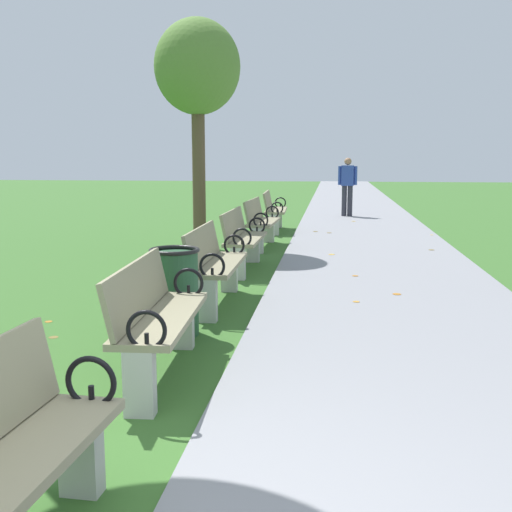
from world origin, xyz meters
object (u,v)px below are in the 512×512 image
(park_bench_5, at_px, (261,222))
(pedestrian_walking, at_px, (347,184))
(park_bench_2, at_px, (157,316))
(park_bench_3, at_px, (215,263))
(park_bench_4, at_px, (243,238))
(trash_bin, at_px, (175,291))
(tree_2, at_px, (197,71))
(park_bench_6, at_px, (274,210))

(park_bench_5, xyz_separation_m, pedestrian_walking, (1.72, 6.23, 0.44))
(park_bench_2, distance_m, park_bench_3, 2.39)
(park_bench_4, bearing_deg, trash_bin, -92.42)
(park_bench_3, bearing_deg, park_bench_4, 90.00)
(park_bench_3, bearing_deg, trash_bin, -96.77)
(tree_2, bearing_deg, park_bench_5, 6.28)
(park_bench_5, distance_m, trash_bin, 5.87)
(park_bench_5, bearing_deg, pedestrian_walking, 74.58)
(park_bench_3, height_order, trash_bin, park_bench_3)
(park_bench_3, distance_m, park_bench_4, 2.24)
(park_bench_3, bearing_deg, pedestrian_walking, 81.00)
(park_bench_2, distance_m, park_bench_4, 4.64)
(park_bench_2, height_order, park_bench_3, same)
(park_bench_5, relative_size, park_bench_6, 1.00)
(park_bench_4, distance_m, park_bench_5, 2.38)
(park_bench_2, xyz_separation_m, tree_2, (-1.14, 6.89, 2.72))
(park_bench_4, bearing_deg, park_bench_6, 90.00)
(tree_2, bearing_deg, pedestrian_walking, 65.81)
(park_bench_2, bearing_deg, trash_bin, 97.29)
(park_bench_2, xyz_separation_m, park_bench_5, (-0.00, 7.02, 0.00))
(park_bench_2, bearing_deg, pedestrian_walking, 82.61)
(park_bench_2, xyz_separation_m, park_bench_6, (-0.00, 9.60, 0.00))
(park_bench_2, bearing_deg, park_bench_3, 90.00)
(tree_2, bearing_deg, park_bench_2, -80.64)
(park_bench_6, bearing_deg, pedestrian_walking, 64.78)
(pedestrian_walking, bearing_deg, park_bench_2, -97.39)
(park_bench_2, relative_size, pedestrian_walking, 1.00)
(park_bench_6, xyz_separation_m, tree_2, (-1.14, -2.71, 2.72))
(park_bench_4, xyz_separation_m, pedestrian_walking, (1.72, 8.61, 0.44))
(tree_2, relative_size, pedestrian_walking, 2.55)
(park_bench_6, bearing_deg, park_bench_5, -90.00)
(park_bench_5, height_order, pedestrian_walking, pedestrian_walking)
(park_bench_3, xyz_separation_m, park_bench_6, (0.00, 7.20, 0.00))
(park_bench_2, height_order, trash_bin, park_bench_2)
(tree_2, height_order, trash_bin, tree_2)
(trash_bin, bearing_deg, park_bench_2, -82.71)
(park_bench_6, height_order, pedestrian_walking, pedestrian_walking)
(park_bench_4, bearing_deg, pedestrian_walking, 78.71)
(trash_bin, bearing_deg, park_bench_6, 89.00)
(park_bench_5, bearing_deg, park_bench_4, -90.00)
(park_bench_5, height_order, trash_bin, park_bench_5)
(park_bench_5, height_order, tree_2, tree_2)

